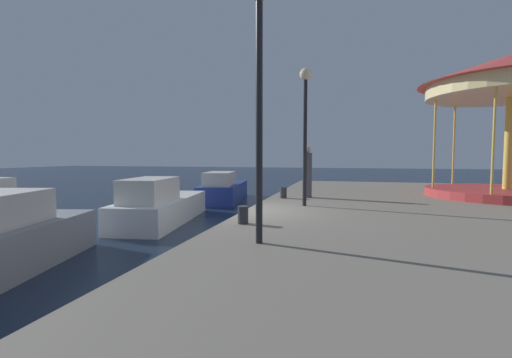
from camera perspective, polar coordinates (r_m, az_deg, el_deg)
The scene contains 9 objects.
ground_plane at distance 10.28m, azimuth -1.68°, elevation -9.38°, with size 120.00×120.00×0.00m, color #162338.
motorboat_white at distance 12.75m, azimuth -15.26°, elevation -4.19°, with size 2.51×5.44×1.62m.
motorboat_blue at distance 18.41m, azimuth -5.28°, elevation -1.70°, with size 2.61×5.54×1.55m.
carousel at distance 16.25m, azimuth 35.89°, elevation 11.40°, with size 6.32×6.32×5.24m.
lamp_post_near_edge at distance 6.33m, azimuth 0.52°, elevation 17.68°, with size 0.36×0.36×4.50m.
lamp_post_mid_promenade at distance 10.99m, azimuth 7.95°, elevation 10.67°, with size 0.36×0.36×4.17m.
bollard_south at distance 8.05m, azimuth -2.11°, elevation -5.81°, with size 0.24×0.24×0.40m, color #2D2D33.
bollard_north at distance 12.88m, azimuth 4.45°, elevation -2.21°, with size 0.24×0.24×0.40m, color #2D2D33.
person_far_corner at distance 13.14m, azimuth 8.28°, elevation 0.89°, with size 0.34×0.34×1.89m.
Camera 1 is at (2.79, -9.61, 2.34)m, focal length 24.78 mm.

